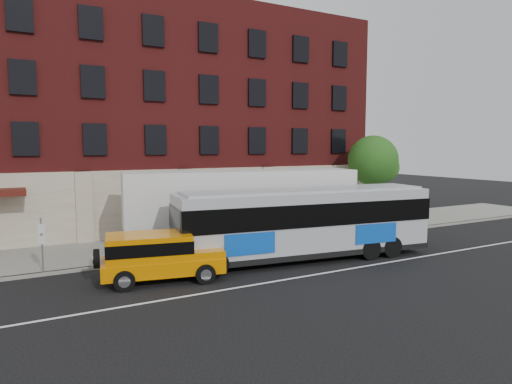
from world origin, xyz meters
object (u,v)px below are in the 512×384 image
sign_pole (42,242)px  yellow_suv (157,254)px  city_bus (306,221)px  street_tree (373,162)px  shipping_container (243,209)px

sign_pole → yellow_suv: (4.10, -3.24, -0.31)m
city_bus → street_tree: bearing=32.0°
sign_pole → city_bus: city_bus is taller
street_tree → sign_pole: bearing=-171.4°
sign_pole → shipping_container: 10.13m
street_tree → shipping_container: bearing=-167.6°
shipping_container → sign_pole: bearing=-176.0°
sign_pole → city_bus: size_ratio=0.19×
street_tree → city_bus: (-10.53, -6.58, -2.47)m
street_tree → shipping_container: 12.46m
city_bus → sign_pole: bearing=164.3°
sign_pole → street_tree: street_tree is taller
shipping_container → yellow_suv: bearing=-146.7°
city_bus → shipping_container: 4.20m
street_tree → city_bus: street_tree is taller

